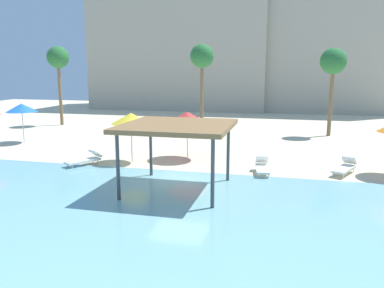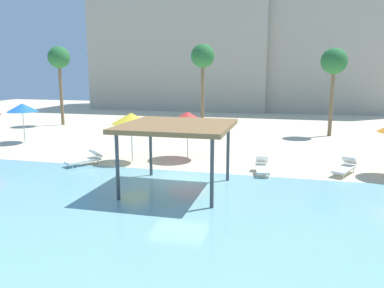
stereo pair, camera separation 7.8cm
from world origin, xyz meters
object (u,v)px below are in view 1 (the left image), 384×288
at_px(shade_pavilion, 177,128).
at_px(palm_tree_1, 58,59).
at_px(lounge_chair_1, 345,167).
at_px(lounge_chair_3, 86,159).
at_px(lounge_chair_2, 262,167).
at_px(beach_umbrella_blue_0, 22,108).
at_px(palm_tree_0, 202,58).
at_px(palm_tree_2, 333,63).
at_px(beach_umbrella_red_4, 187,118).
at_px(beach_umbrella_yellow_2, 131,118).

xyz_separation_m(shade_pavilion, palm_tree_1, (-15.38, 16.02, 3.15)).
height_order(shade_pavilion, lounge_chair_1, shade_pavilion).
height_order(lounge_chair_3, palm_tree_1, palm_tree_1).
xyz_separation_m(lounge_chair_2, palm_tree_1, (-18.58, 12.51, 5.41)).
bearing_deg(beach_umbrella_blue_0, palm_tree_0, 39.28).
bearing_deg(shade_pavilion, palm_tree_0, 99.06).
distance_m(lounge_chair_1, palm_tree_2, 12.29).
bearing_deg(palm_tree_2, beach_umbrella_red_4, -130.12).
bearing_deg(palm_tree_2, lounge_chair_1, -91.43).
xyz_separation_m(beach_umbrella_red_4, palm_tree_1, (-14.32, 10.35, 3.45)).
relative_size(lounge_chair_3, palm_tree_1, 0.28).
xyz_separation_m(palm_tree_1, palm_tree_2, (22.68, -0.42, -0.42)).
bearing_deg(lounge_chair_2, beach_umbrella_yellow_2, -102.45).
xyz_separation_m(beach_umbrella_red_4, lounge_chair_3, (-4.71, -2.76, -1.96)).
xyz_separation_m(lounge_chair_3, palm_tree_0, (3.18, 13.38, 5.43)).
bearing_deg(palm_tree_0, palm_tree_1, -178.80).
relative_size(palm_tree_0, palm_tree_2, 1.07).
height_order(beach_umbrella_red_4, palm_tree_0, palm_tree_0).
relative_size(lounge_chair_1, lounge_chair_3, 1.02).
bearing_deg(beach_umbrella_yellow_2, lounge_chair_3, -147.23).
bearing_deg(lounge_chair_1, lounge_chair_3, -57.90).
bearing_deg(palm_tree_1, shade_pavilion, -46.17).
xyz_separation_m(lounge_chair_3, palm_tree_2, (13.08, 12.69, 5.00)).
distance_m(palm_tree_0, palm_tree_1, 12.78).
relative_size(beach_umbrella_red_4, lounge_chair_1, 1.33).
bearing_deg(lounge_chair_2, lounge_chair_3, -92.84).
xyz_separation_m(palm_tree_0, palm_tree_1, (-12.78, -0.27, -0.02)).
relative_size(beach_umbrella_red_4, palm_tree_2, 0.41).
distance_m(beach_umbrella_red_4, palm_tree_0, 11.28).
height_order(beach_umbrella_red_4, palm_tree_1, palm_tree_1).
bearing_deg(lounge_chair_3, beach_umbrella_blue_0, -91.07).
height_order(beach_umbrella_blue_0, beach_umbrella_yellow_2, beach_umbrella_blue_0).
xyz_separation_m(beach_umbrella_yellow_2, palm_tree_2, (11.05, 11.39, 2.97)).
relative_size(beach_umbrella_blue_0, beach_umbrella_red_4, 1.01).
bearing_deg(palm_tree_1, beach_umbrella_yellow_2, -45.44).
distance_m(beach_umbrella_yellow_2, palm_tree_2, 16.14).
bearing_deg(lounge_chair_2, lounge_chair_1, 96.18).
relative_size(shade_pavilion, beach_umbrella_blue_0, 1.62).
bearing_deg(beach_umbrella_yellow_2, lounge_chair_2, -5.79).
bearing_deg(lounge_chair_2, palm_tree_0, -162.27).
height_order(shade_pavilion, beach_umbrella_red_4, shade_pavilion).
bearing_deg(lounge_chair_1, palm_tree_0, -115.53).
xyz_separation_m(lounge_chair_1, palm_tree_2, (0.28, 11.22, 5.00)).
height_order(shade_pavilion, palm_tree_2, palm_tree_2).
bearing_deg(lounge_chair_1, palm_tree_1, -91.92).
bearing_deg(lounge_chair_3, beach_umbrella_red_4, 152.78).
bearing_deg(lounge_chair_1, beach_umbrella_red_4, -73.55).
relative_size(beach_umbrella_yellow_2, lounge_chair_1, 1.34).
height_order(lounge_chair_1, palm_tree_0, palm_tree_0).
bearing_deg(lounge_chair_1, shade_pavilion, -32.55).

